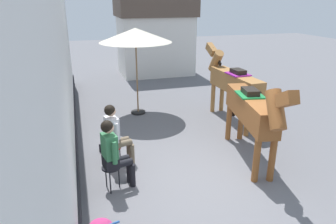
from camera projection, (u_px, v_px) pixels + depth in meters
name	position (u px, v px, depth m)	size (l,w,h in m)	color
ground_plane	(163.00, 124.00, 8.82)	(40.00, 40.00, 0.00)	slate
pub_facade_wall	(62.00, 95.00, 6.26)	(0.34, 14.00, 3.40)	white
distant_cottage	(155.00, 34.00, 14.34)	(3.40, 2.60, 3.50)	silver
seated_visitor_near	(113.00, 151.00, 5.59)	(0.61, 0.48, 1.39)	black
seated_visitor_far	(115.00, 133.00, 6.37)	(0.61, 0.48, 1.39)	red
saddled_horse_near	(252.00, 111.00, 6.50)	(0.88, 2.96, 2.06)	brown
saddled_horse_far	(233.00, 82.00, 8.73)	(0.53, 3.00, 2.06)	#9E6B38
cafe_parasol	(136.00, 36.00, 8.88)	(2.10, 2.10, 2.58)	black
satchel_bag	(105.00, 149.00, 7.16)	(0.28, 0.12, 0.20)	black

